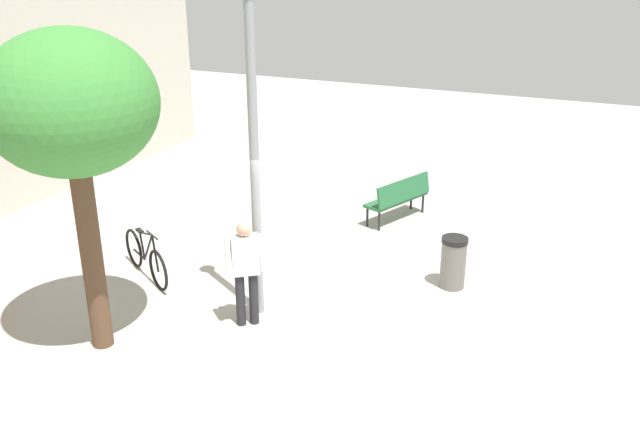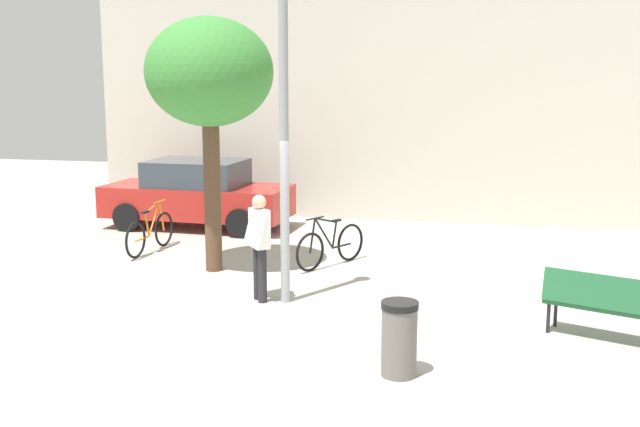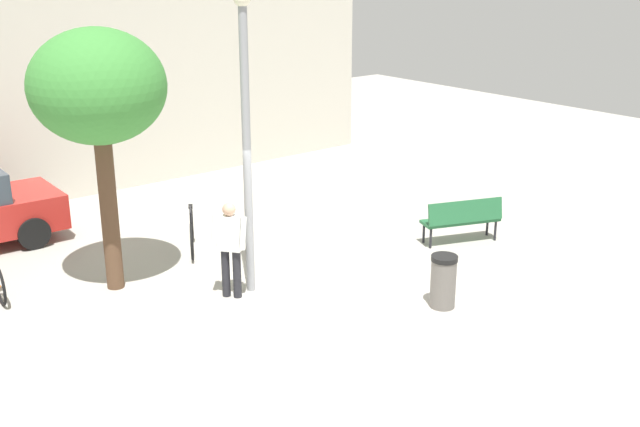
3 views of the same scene
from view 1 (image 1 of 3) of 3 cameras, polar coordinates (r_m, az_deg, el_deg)
The scene contains 7 objects.
ground_plane at distance 10.98m, azimuth 2.53°, elevation -7.35°, with size 36.00×36.00×0.00m, color #A8A399.
lamppost at distance 9.61m, azimuth -5.70°, elevation 6.68°, with size 0.28×0.28×5.03m.
person_by_lamppost at distance 9.93m, azimuth -6.35°, elevation -4.49°, with size 0.54×0.61×1.67m.
park_bench at distance 14.02m, azimuth 6.79°, elevation 1.51°, with size 1.66×1.02×0.92m.
plaza_tree at distance 9.06m, azimuth -20.43°, elevation 8.48°, with size 2.21×2.21×4.45m.
bicycle_black at distance 11.89m, azimuth -14.63°, elevation -3.65°, with size 0.96×1.59×0.97m.
trash_bin at distance 11.40m, azimuth 11.28°, elevation -4.10°, with size 0.44×0.44×0.90m.
Camera 1 is at (-8.97, -3.52, 5.27)m, focal length 37.56 mm.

